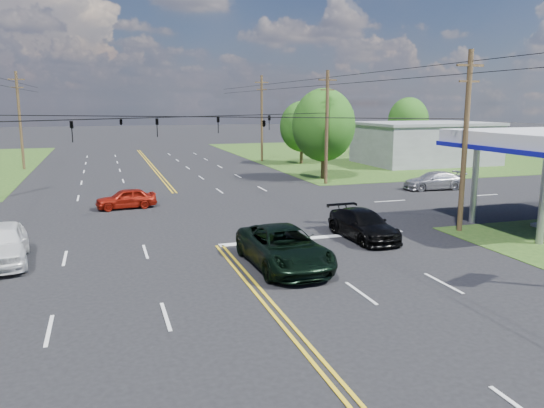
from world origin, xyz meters
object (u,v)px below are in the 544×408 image
object	(u,v)px
pole_se	(465,140)
pole_right_far	(262,117)
pickup_white	(1,244)
suv_black	(363,225)
tree_far_r	(408,121)
tree_right_a	(324,125)
pole_ne	(327,126)
pickup_dkgreen	(284,247)
tree_right_b	(302,127)
retail_ne	(424,144)
pole_left_far	(20,119)

from	to	relation	value
pole_se	pole_right_far	world-z (taller)	pole_right_far
pickup_white	pole_se	bearing A→B (deg)	-7.87
suv_black	pickup_white	size ratio (longest dim) A/B	0.97
tree_far_r	pickup_white	world-z (taller)	tree_far_r
tree_right_a	tree_far_r	world-z (taller)	tree_right_a
tree_right_a	tree_far_r	size ratio (longest dim) A/B	1.07
pole_se	tree_right_a	bearing A→B (deg)	87.27
tree_right_a	tree_far_r	distance (m)	26.91
suv_black	pickup_white	bearing A→B (deg)	174.62
tree_far_r	pole_ne	bearing A→B (deg)	-135.00
pickup_white	suv_black	bearing A→B (deg)	-8.20
pole_ne	pickup_dkgreen	world-z (taller)	pole_ne
pole_ne	pickup_dkgreen	bearing A→B (deg)	-117.76
pole_ne	tree_right_b	xyz separation A→B (m)	(3.50, 15.00, -0.70)
tree_far_r	pickup_dkgreen	distance (m)	53.08
pole_se	tree_far_r	bearing A→B (deg)	61.70
retail_ne	pole_se	bearing A→B (deg)	-120.38
pole_se	pole_right_far	distance (m)	37.00
tree_right_a	pickup_white	bearing A→B (deg)	-139.60
suv_black	pole_ne	bearing A→B (deg)	69.74
retail_ne	tree_right_b	xyz separation A→B (m)	(-13.50, 4.00, 2.02)
pole_ne	tree_right_a	bearing A→B (deg)	71.57
pole_ne	pole_left_far	size ratio (longest dim) A/B	0.95
pole_se	pickup_dkgreen	distance (m)	12.23
pole_left_far	tree_right_a	bearing A→B (deg)	-30.65
pole_ne	pole_right_far	world-z (taller)	pole_right_far
tree_right_b	pickup_white	distance (m)	41.37
pole_right_far	pickup_white	xyz separation A→B (m)	(-22.50, -36.00, -4.29)
pickup_dkgreen	pickup_white	world-z (taller)	pickup_white
pole_ne	pole_right_far	xyz separation A→B (m)	(0.00, 19.00, 0.25)
retail_ne	tree_far_r	bearing A→B (deg)	68.20
pole_se	pole_left_far	world-z (taller)	pole_left_far
pole_se	pickup_white	world-z (taller)	pole_se
pole_ne	pole_right_far	distance (m)	19.00
suv_black	pickup_white	world-z (taller)	pickup_white
pole_left_far	suv_black	world-z (taller)	pole_left_far
pole_left_far	pickup_white	distance (m)	36.42
retail_ne	tree_far_r	distance (m)	11.02
pole_ne	tree_right_b	bearing A→B (deg)	76.87
retail_ne	pole_se	distance (m)	33.72
pole_left_far	tree_right_b	size ratio (longest dim) A/B	1.41
tree_far_r	pole_se	bearing A→B (deg)	-118.30
pole_ne	pickup_dkgreen	distance (m)	24.20
tree_right_b	pole_right_far	bearing A→B (deg)	131.19
pole_right_far	pole_ne	bearing A→B (deg)	-90.00
retail_ne	suv_black	size ratio (longest dim) A/B	2.79
pole_se	tree_right_b	world-z (taller)	pole_se
pole_se	tree_right_a	size ratio (longest dim) A/B	1.16
suv_black	tree_right_a	bearing A→B (deg)	69.64
pole_se	tree_far_r	xyz separation A→B (m)	(21.00, 39.00, -0.37)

